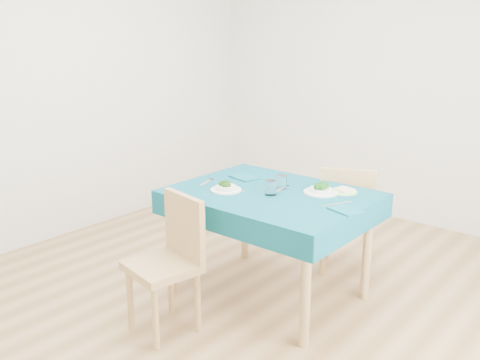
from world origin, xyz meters
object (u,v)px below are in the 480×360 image
Objects in this scene: bowl_near at (226,186)px; table at (270,245)px; bowl_far at (321,188)px; chair_near at (162,260)px; chair_far at (348,208)px; side_plate at (344,191)px.

table is at bearing 33.68° from bowl_near.
table is at bearing -143.96° from bowl_far.
bowl_near is at bearing -145.09° from bowl_far.
chair_near is at bearing -116.86° from bowl_far.
chair_far is 1.04m from bowl_near.
bowl_far reaches higher than side_plate.
chair_near is 0.95× the size of chair_far.
chair_near is at bearing -87.74° from bowl_near.
chair_far is 5.56× the size of side_plate.
chair_far is at bearing 63.04° from bowl_near.
table is 0.76m from chair_far.
chair_near is at bearing -106.29° from table.
chair_far is at bearing 113.10° from side_plate.
bowl_near is at bearing -146.32° from table.
bowl_near is (-0.25, -0.17, 0.41)m from table.
chair_far is 0.52m from side_plate.
chair_near is 4.52× the size of bowl_near.
bowl_far reaches higher than table.
chair_far is at bearing 74.57° from table.
table is at bearing 50.39° from chair_far.
bowl_near reaches higher than table.
side_plate is at bearing 48.11° from bowl_far.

